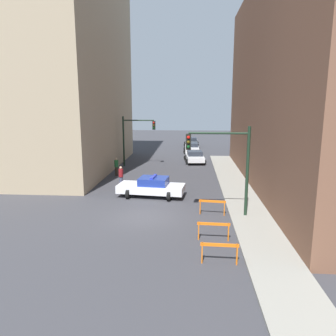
{
  "coord_description": "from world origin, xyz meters",
  "views": [
    {
      "loc": [
        2.67,
        -18.22,
        6.65
      ],
      "look_at": [
        0.92,
        6.14,
        1.71
      ],
      "focal_mm": 35.0,
      "sensor_mm": 36.0,
      "label": 1
    }
  ],
  "objects_px": {
    "barrier_mid": "(214,228)",
    "barrier_back": "(212,205)",
    "traffic_light_near": "(227,158)",
    "traffic_light_far": "(134,134)",
    "parked_car_far": "(191,142)",
    "pedestrian_crossing": "(121,176)",
    "parked_car_near": "(195,156)",
    "pedestrian_corner": "(116,166)",
    "parked_car_mid": "(192,148)",
    "barrier_front": "(219,250)",
    "police_car": "(152,187)"
  },
  "relations": [
    {
      "from": "parked_car_far",
      "to": "pedestrian_corner",
      "type": "height_order",
      "value": "pedestrian_corner"
    },
    {
      "from": "traffic_light_near",
      "to": "barrier_mid",
      "type": "bearing_deg",
      "value": -104.91
    },
    {
      "from": "traffic_light_near",
      "to": "parked_car_mid",
      "type": "relative_size",
      "value": 1.2
    },
    {
      "from": "parked_car_near",
      "to": "barrier_mid",
      "type": "distance_m",
      "value": 21.03
    },
    {
      "from": "traffic_light_far",
      "to": "barrier_front",
      "type": "height_order",
      "value": "traffic_light_far"
    },
    {
      "from": "parked_car_mid",
      "to": "barrier_mid",
      "type": "bearing_deg",
      "value": -89.06
    },
    {
      "from": "pedestrian_crossing",
      "to": "barrier_front",
      "type": "distance_m",
      "value": 13.96
    },
    {
      "from": "traffic_light_far",
      "to": "parked_car_far",
      "type": "xyz_separation_m",
      "value": [
        5.97,
        16.47,
        -2.72
      ]
    },
    {
      "from": "barrier_mid",
      "to": "barrier_back",
      "type": "distance_m",
      "value": 3.73
    },
    {
      "from": "traffic_light_far",
      "to": "pedestrian_corner",
      "type": "distance_m",
      "value": 5.37
    },
    {
      "from": "parked_car_far",
      "to": "barrier_mid",
      "type": "height_order",
      "value": "parked_car_far"
    },
    {
      "from": "traffic_light_near",
      "to": "barrier_front",
      "type": "height_order",
      "value": "traffic_light_near"
    },
    {
      "from": "police_car",
      "to": "parked_car_near",
      "type": "bearing_deg",
      "value": -6.19
    },
    {
      "from": "traffic_light_near",
      "to": "traffic_light_far",
      "type": "relative_size",
      "value": 1.0
    },
    {
      "from": "traffic_light_near",
      "to": "traffic_light_far",
      "type": "distance_m",
      "value": 17.01
    },
    {
      "from": "police_car",
      "to": "parked_car_mid",
      "type": "distance_m",
      "value": 21.22
    },
    {
      "from": "parked_car_mid",
      "to": "pedestrian_crossing",
      "type": "xyz_separation_m",
      "value": [
        -5.63,
        -18.48,
        0.19
      ]
    },
    {
      "from": "pedestrian_crossing",
      "to": "pedestrian_corner",
      "type": "height_order",
      "value": "same"
    },
    {
      "from": "police_car",
      "to": "parked_car_near",
      "type": "relative_size",
      "value": 1.1
    },
    {
      "from": "pedestrian_corner",
      "to": "barrier_front",
      "type": "bearing_deg",
      "value": 33.23
    },
    {
      "from": "traffic_light_near",
      "to": "parked_car_near",
      "type": "bearing_deg",
      "value": 95.44
    },
    {
      "from": "parked_car_far",
      "to": "barrier_front",
      "type": "height_order",
      "value": "parked_car_far"
    },
    {
      "from": "barrier_back",
      "to": "pedestrian_crossing",
      "type": "bearing_deg",
      "value": 138.28
    },
    {
      "from": "parked_car_mid",
      "to": "barrier_back",
      "type": "relative_size",
      "value": 2.72
    },
    {
      "from": "traffic_light_far",
      "to": "barrier_mid",
      "type": "bearing_deg",
      "value": -68.94
    },
    {
      "from": "parked_car_near",
      "to": "parked_car_mid",
      "type": "height_order",
      "value": "same"
    },
    {
      "from": "traffic_light_near",
      "to": "parked_car_far",
      "type": "xyz_separation_m",
      "value": [
        -2.06,
        31.46,
        -2.86
      ]
    },
    {
      "from": "parked_car_far",
      "to": "pedestrian_crossing",
      "type": "distance_m",
      "value": 25.7
    },
    {
      "from": "traffic_light_near",
      "to": "pedestrian_corner",
      "type": "distance_m",
      "value": 13.89
    },
    {
      "from": "parked_car_near",
      "to": "barrier_back",
      "type": "relative_size",
      "value": 2.79
    },
    {
      "from": "traffic_light_far",
      "to": "parked_car_near",
      "type": "bearing_deg",
      "value": 21.92
    },
    {
      "from": "police_car",
      "to": "parked_car_far",
      "type": "height_order",
      "value": "police_car"
    },
    {
      "from": "parked_car_near",
      "to": "pedestrian_crossing",
      "type": "distance_m",
      "value": 12.66
    },
    {
      "from": "parked_car_far",
      "to": "barrier_mid",
      "type": "distance_m",
      "value": 34.95
    },
    {
      "from": "traffic_light_near",
      "to": "barrier_mid",
      "type": "distance_m",
      "value": 4.62
    },
    {
      "from": "barrier_back",
      "to": "traffic_light_near",
      "type": "bearing_deg",
      "value": -19.06
    },
    {
      "from": "parked_car_mid",
      "to": "parked_car_far",
      "type": "xyz_separation_m",
      "value": [
        -0.09,
        6.62,
        0.0
      ]
    },
    {
      "from": "parked_car_far",
      "to": "pedestrian_crossing",
      "type": "xyz_separation_m",
      "value": [
        -5.54,
        -25.1,
        0.19
      ]
    },
    {
      "from": "pedestrian_corner",
      "to": "police_car",
      "type": "bearing_deg",
      "value": 38.58
    },
    {
      "from": "police_car",
      "to": "pedestrian_crossing",
      "type": "distance_m",
      "value": 3.76
    },
    {
      "from": "pedestrian_corner",
      "to": "barrier_front",
      "type": "distance_m",
      "value": 18.07
    },
    {
      "from": "barrier_mid",
      "to": "barrier_back",
      "type": "relative_size",
      "value": 1.0
    },
    {
      "from": "barrier_front",
      "to": "barrier_mid",
      "type": "xyz_separation_m",
      "value": [
        -0.1,
        2.37,
        0.0
      ]
    },
    {
      "from": "parked_car_far",
      "to": "traffic_light_far",
      "type": "bearing_deg",
      "value": -110.1
    },
    {
      "from": "parked_car_near",
      "to": "barrier_back",
      "type": "bearing_deg",
      "value": -92.13
    },
    {
      "from": "traffic_light_near",
      "to": "barrier_mid",
      "type": "height_order",
      "value": "traffic_light_near"
    },
    {
      "from": "barrier_back",
      "to": "pedestrian_corner",
      "type": "bearing_deg",
      "value": 128.87
    },
    {
      "from": "parked_car_near",
      "to": "barrier_front",
      "type": "xyz_separation_m",
      "value": [
        0.84,
        -23.39,
        -0.06
      ]
    },
    {
      "from": "barrier_mid",
      "to": "barrier_back",
      "type": "bearing_deg",
      "value": 87.45
    },
    {
      "from": "traffic_light_near",
      "to": "traffic_light_far",
      "type": "bearing_deg",
      "value": 118.18
    }
  ]
}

